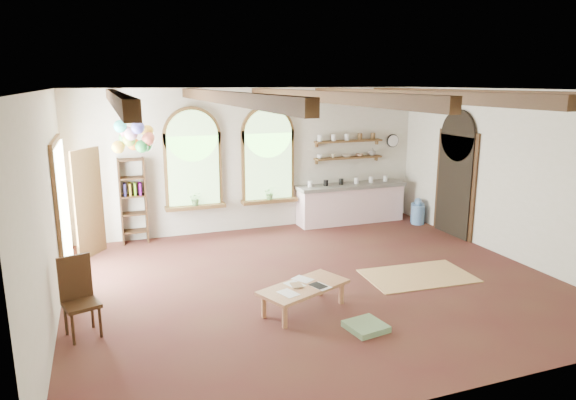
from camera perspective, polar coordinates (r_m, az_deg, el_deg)
name	(u,v)px	position (r m, az deg, el deg)	size (l,w,h in m)	color
floor	(314,281)	(8.87, 2.93, -9.01)	(8.00, 8.00, 0.00)	#4E2C20
ceiling_beams	(317,96)	(8.23, 3.19, 11.43)	(6.20, 6.80, 0.18)	#3B2112
window_left	(193,162)	(11.26, -10.50, 4.15)	(1.30, 0.28, 2.20)	brown
window_right	(268,158)	(11.66, -2.22, 4.66)	(1.30, 0.28, 2.20)	brown
left_doorway	(63,211)	(9.63, -23.77, -1.16)	(0.10, 1.90, 2.50)	brown
right_doorway	(454,186)	(11.78, 18.00, 1.48)	(0.10, 1.30, 2.40)	black
kitchen_counter	(350,203)	(12.43, 6.95, -0.33)	(2.68, 0.62, 0.94)	#F5D0DC
wall_shelf_lower	(348,158)	(12.39, 6.71, 4.69)	(1.70, 0.24, 0.04)	brown
wall_shelf_upper	(349,141)	(12.34, 6.76, 6.53)	(1.70, 0.24, 0.04)	brown
wall_clock	(393,141)	(13.01, 11.57, 6.46)	(0.32, 0.32, 0.04)	black
bookshelf	(133,201)	(11.15, -16.83, -0.11)	(0.53, 0.32, 1.80)	#3B2112
coffee_table	(304,288)	(7.68, 1.76, -9.80)	(1.51, 1.11, 0.39)	tan
side_chair	(82,314)	(7.51, -21.94, -11.63)	(0.53, 0.53, 1.08)	#3B2112
floor_mat	(418,276)	(9.36, 14.25, -8.17)	(1.85, 1.14, 0.02)	tan
floor_cushion	(366,327)	(7.33, 8.65, -13.73)	(0.49, 0.49, 0.09)	#688C60
water_jug_a	(418,213)	(12.63, 14.25, -1.46)	(0.31, 0.31, 0.59)	#5782BA
water_jug_b	(417,212)	(12.77, 14.19, -1.28)	(0.31, 0.31, 0.60)	#5782BA
balloon_cluster	(135,137)	(9.93, -16.62, 6.74)	(0.79, 0.85, 1.15)	silver
table_book	(292,286)	(7.63, 0.39, -9.53)	(0.16, 0.23, 0.02)	olive
tablet	(318,286)	(7.66, 3.36, -9.48)	(0.17, 0.24, 0.01)	black
potted_plant_left	(196,199)	(11.30, -10.24, 0.16)	(0.27, 0.23, 0.30)	#598C4C
potted_plant_right	(270,193)	(11.70, -2.03, 0.80)	(0.27, 0.23, 0.30)	#598C4C
shelf_cup_a	(320,156)	(12.06, 3.53, 4.86)	(0.12, 0.10, 0.10)	white
shelf_cup_b	(333,156)	(12.21, 5.04, 4.92)	(0.10, 0.10, 0.09)	beige
shelf_bowl_a	(346,156)	(12.36, 6.51, 4.89)	(0.22, 0.22, 0.05)	beige
shelf_bowl_b	(359,155)	(12.52, 7.95, 4.97)	(0.20, 0.20, 0.06)	#8C664C
shelf_vase	(372,152)	(12.68, 9.36, 5.32)	(0.18, 0.18, 0.19)	slate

